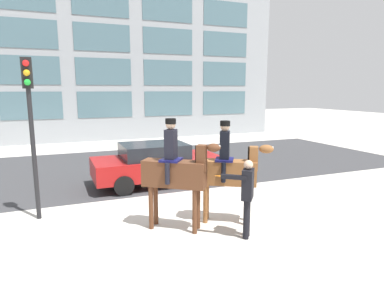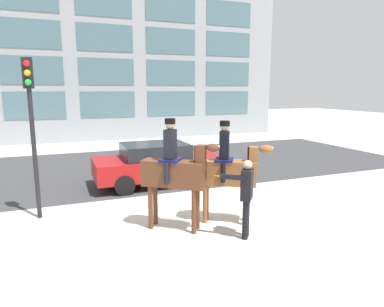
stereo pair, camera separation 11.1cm
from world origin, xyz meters
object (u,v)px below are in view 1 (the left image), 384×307
mounted_horse_companion (229,170)px  street_car_near_lane (156,163)px  pedestrian_bystander (247,193)px  traffic_light (30,113)px  mounted_horse_lead (176,171)px

mounted_horse_companion → street_car_near_lane: size_ratio=0.58×
pedestrian_bystander → traffic_light: 5.45m
mounted_horse_companion → traffic_light: (-4.34, 1.99, 1.34)m
mounted_horse_companion → pedestrian_bystander: (-0.07, -0.96, -0.29)m
mounted_horse_lead → mounted_horse_companion: size_ratio=1.04×
mounted_horse_companion → street_car_near_lane: bearing=130.7°
pedestrian_bystander → street_car_near_lane: 5.01m
mounted_horse_lead → traffic_light: 3.79m
mounted_horse_companion → pedestrian_bystander: size_ratio=1.43×
mounted_horse_lead → traffic_light: traffic_light is taller
mounted_horse_lead → street_car_near_lane: mounted_horse_lead is taller
pedestrian_bystander → street_car_near_lane: bearing=-44.2°
pedestrian_bystander → traffic_light: traffic_light is taller
mounted_horse_companion → street_car_near_lane: 4.10m
mounted_horse_companion → mounted_horse_lead: bearing=-151.9°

